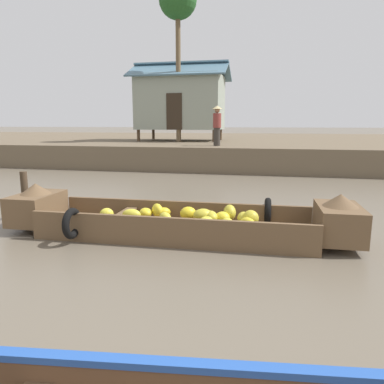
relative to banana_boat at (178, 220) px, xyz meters
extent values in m
plane|color=#665B4C|center=(0.95, 4.53, -0.29)|extent=(300.00, 300.00, 0.00)
cube|color=brown|center=(0.95, 17.92, 0.22)|extent=(160.00, 20.00, 1.02)
cube|color=brown|center=(-0.03, 0.00, -0.23)|extent=(4.76, 1.36, 0.12)
cube|color=brown|center=(-0.04, 0.60, 0.02)|extent=(4.74, 0.15, 0.38)
cube|color=brown|center=(-0.02, -0.60, 0.02)|extent=(4.74, 0.15, 0.38)
cube|color=brown|center=(2.67, 0.04, 0.10)|extent=(0.69, 1.10, 0.54)
cone|color=brown|center=(2.67, 0.04, 0.47)|extent=(0.57, 0.57, 0.20)
cube|color=brown|center=(-2.74, -0.04, 0.10)|extent=(0.69, 1.10, 0.54)
cone|color=brown|center=(-2.74, -0.04, 0.47)|extent=(0.57, 0.57, 0.20)
cube|color=brown|center=(-1.05, -0.02, 0.04)|extent=(0.22, 1.16, 0.05)
torus|color=black|center=(1.54, 0.75, 0.06)|extent=(0.13, 0.52, 0.52)
torus|color=black|center=(-1.61, -0.75, 0.06)|extent=(0.13, 0.52, 0.52)
ellipsoid|color=yellow|center=(1.23, -0.29, 0.07)|extent=(0.37, 0.34, 0.25)
ellipsoid|color=yellow|center=(-0.47, 0.30, 0.08)|extent=(0.32, 0.32, 0.26)
ellipsoid|color=gold|center=(0.89, 0.25, 0.13)|extent=(0.30, 0.38, 0.28)
ellipsoid|color=gold|center=(0.59, -0.01, 0.10)|extent=(0.35, 0.39, 0.21)
ellipsoid|color=gold|center=(1.15, 0.05, 0.09)|extent=(0.23, 0.30, 0.22)
ellipsoid|color=yellow|center=(-0.68, 0.26, 0.03)|extent=(0.37, 0.37, 0.19)
ellipsoid|color=yellow|center=(-1.29, -0.12, 0.07)|extent=(0.31, 0.30, 0.23)
ellipsoid|color=yellow|center=(0.78, 0.05, 0.07)|extent=(0.34, 0.33, 0.22)
ellipsoid|color=yellow|center=(0.56, -0.33, 0.08)|extent=(0.33, 0.35, 0.20)
ellipsoid|color=yellow|center=(0.16, 0.12, 0.10)|extent=(0.37, 0.34, 0.24)
ellipsoid|color=yellow|center=(-0.15, -0.29, 0.10)|extent=(0.32, 0.33, 0.21)
ellipsoid|color=yellow|center=(-0.36, 0.32, 0.05)|extent=(0.33, 0.30, 0.18)
ellipsoid|color=yellow|center=(-0.81, -0.12, 0.09)|extent=(0.35, 0.21, 0.21)
ellipsoid|color=gold|center=(1.27, -0.04, 0.12)|extent=(0.33, 0.32, 0.27)
ellipsoid|color=yellow|center=(0.90, -0.26, 0.04)|extent=(0.31, 0.33, 0.24)
ellipsoid|color=gold|center=(0.45, -0.02, 0.12)|extent=(0.39, 0.33, 0.24)
cube|color=#234C9E|center=(1.00, -4.01, 0.20)|extent=(4.12, 0.56, 0.05)
cylinder|color=#4C3826|center=(-5.17, 12.19, 1.03)|extent=(0.16, 0.16, 0.61)
cylinder|color=#4C3826|center=(-1.17, 12.19, 1.03)|extent=(0.16, 0.16, 0.61)
cylinder|color=#4C3826|center=(-5.17, 14.73, 1.03)|extent=(0.16, 0.16, 0.61)
cylinder|color=#4C3826|center=(-1.17, 14.73, 1.03)|extent=(0.16, 0.16, 0.61)
cube|color=gray|center=(-3.17, 13.46, 2.74)|extent=(4.41, 2.94, 2.81)
cube|color=#2D2319|center=(-3.17, 11.97, 2.24)|extent=(0.80, 0.04, 1.80)
cube|color=slate|center=(-3.17, 12.73, 4.40)|extent=(5.11, 1.96, 0.90)
cube|color=slate|center=(-3.17, 14.20, 4.40)|extent=(5.11, 1.96, 0.90)
cylinder|color=brown|center=(-2.98, 12.12, 3.90)|extent=(0.24, 0.24, 6.34)
sphere|color=#235623|center=(-2.98, 12.12, 7.46)|extent=(1.82, 1.82, 1.82)
cylinder|color=#332D28|center=(-0.62, 9.29, 1.10)|extent=(0.28, 0.28, 0.75)
cylinder|color=brown|center=(-0.62, 9.29, 1.78)|extent=(0.34, 0.34, 0.60)
sphere|color=#9E7556|center=(-0.62, 9.29, 2.20)|extent=(0.22, 0.22, 0.22)
cone|color=tan|center=(-0.62, 9.29, 2.32)|extent=(0.44, 0.44, 0.14)
cylinder|color=#423323|center=(-3.35, 0.45, 0.21)|extent=(0.14, 0.14, 1.00)
camera|label=1|loc=(1.50, -5.95, 1.69)|focal=33.71mm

